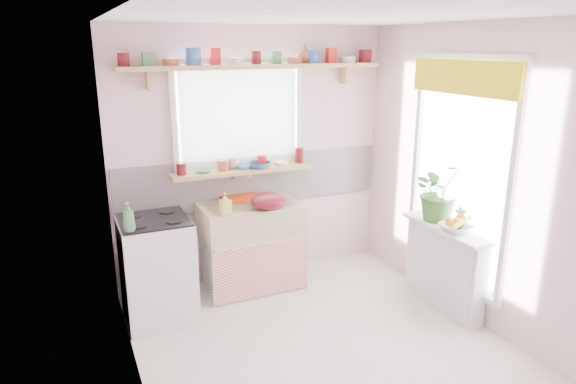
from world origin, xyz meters
name	(u,v)px	position (x,y,z in m)	size (l,w,h in m)	color
room	(349,152)	(0.66, 0.86, 1.37)	(3.20, 3.20, 3.20)	silver
sink_unit	(251,245)	(-0.15, 1.29, 0.43)	(0.95, 0.65, 1.11)	white
cooker	(157,269)	(-1.10, 1.05, 0.46)	(0.58, 0.58, 0.93)	white
radiator_ledge	(444,266)	(1.30, 0.20, 0.40)	(0.22, 0.95, 0.78)	white
windowsill	(243,171)	(-0.15, 1.48, 1.14)	(1.40, 0.22, 0.04)	tan
pine_shelf	(256,66)	(0.00, 1.47, 2.12)	(2.52, 0.24, 0.04)	tan
shelf_crockery	(254,58)	(-0.02, 1.47, 2.19)	(2.47, 0.11, 0.12)	#590F14
sill_crockery	(241,163)	(-0.17, 1.48, 1.22)	(1.35, 0.11, 0.12)	#590F14
dish_tray	(240,197)	(-0.18, 1.50, 0.87)	(0.38, 0.29, 0.04)	#F04815
colander	(268,201)	(-0.04, 1.10, 0.92)	(0.33, 0.33, 0.15)	maroon
jade_plant	(440,191)	(1.33, 0.38, 1.05)	(0.49, 0.42, 0.54)	#37692A
fruit_bowl	(456,228)	(1.26, 0.07, 0.81)	(0.27, 0.27, 0.07)	silver
herb_pot	(460,219)	(1.33, 0.09, 0.88)	(0.11, 0.07, 0.20)	#2D5A24
soap_bottle_sink	(225,204)	(-0.46, 1.10, 0.95)	(0.09, 0.09, 0.20)	#CED75F
sill_cup	(233,163)	(-0.24, 1.54, 1.21)	(0.13, 0.13, 0.11)	beige
sill_bowl	(260,165)	(0.00, 1.42, 1.19)	(0.20, 0.20, 0.06)	#2E5B96
shelf_vase	(305,54)	(0.52, 1.53, 2.22)	(0.16, 0.16, 0.17)	#A94934
cooker_bottle	(129,217)	(-1.32, 0.83, 1.03)	(0.09, 0.09, 0.24)	#42854E
fruit	(456,221)	(1.27, 0.07, 0.87)	(0.20, 0.14, 0.10)	orange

